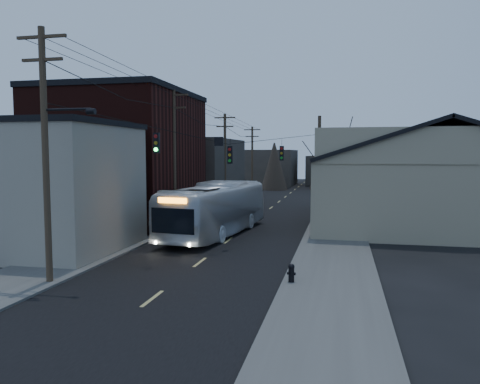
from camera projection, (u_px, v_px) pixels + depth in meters
The scene contains 15 objects.
ground at pixel (129, 317), 15.55m from camera, with size 160.00×160.00×0.00m, color black.
road_surface at pixel (268, 210), 44.76m from camera, with size 9.00×110.00×0.02m, color black.
sidewalk_left at pixel (203, 208), 46.14m from camera, with size 4.00×110.00×0.12m, color #474744.
sidewalk_right at pixel (337, 211), 43.37m from camera, with size 4.00×110.00×0.12m, color #474744.
building_clapboard at pixel (50, 188), 25.94m from camera, with size 8.00×8.00×7.00m, color gray.
building_brick at pixel (123, 159), 36.74m from camera, with size 10.00×12.00×10.00m, color black.
building_left_far at pixel (193, 171), 52.33m from camera, with size 9.00×14.00×7.00m, color #312C27.
warehouse at pixel (421, 188), 36.90m from camera, with size 16.16×20.60×7.73m.
building_far_left at pixel (265, 168), 79.86m from camera, with size 10.00×12.00×6.00m, color #312C27.
building_far_right at pixel (343, 170), 82.01m from camera, with size 12.00×14.00×5.00m, color #312C27.
bare_tree at pixel (337, 179), 33.34m from camera, with size 0.40×0.40×7.20m, color black.
utility_lines at pixel (221, 159), 39.31m from camera, with size 11.24×45.28×10.50m.
bus at pixel (216, 209), 31.02m from camera, with size 2.94×12.57×3.50m, color silver.
parked_car at pixel (247, 196), 51.44m from camera, with size 1.52×4.35×1.43m, color #98999F.
fire_hydrant at pixel (291, 272), 19.36m from camera, with size 0.37×0.27×0.77m.
Camera 1 is at (6.86, -14.01, 5.45)m, focal length 35.00 mm.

